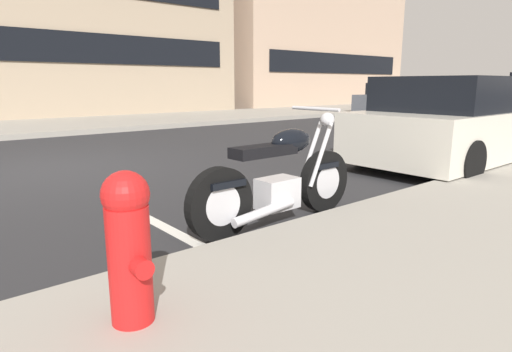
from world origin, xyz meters
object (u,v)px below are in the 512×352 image
parked_motorcycle (279,181)px  parked_car_at_intersection (455,124)px  fire_hydrant (129,244)px  car_opposite_curb (395,99)px

parked_motorcycle → parked_car_at_intersection: parked_car_at_intersection is taller
parked_motorcycle → fire_hydrant: (-1.96, -0.99, 0.13)m
car_opposite_curb → fire_hydrant: bearing=24.4°
parked_car_at_intersection → fire_hydrant: (-6.38, -1.43, -0.13)m
parked_car_at_intersection → car_opposite_curb: size_ratio=0.94×
parked_car_at_intersection → car_opposite_curb: bearing=36.8°
fire_hydrant → parked_motorcycle: bearing=26.8°
parked_car_at_intersection → fire_hydrant: size_ratio=5.08×
car_opposite_curb → fire_hydrant: car_opposite_curb is taller
parked_motorcycle → parked_car_at_intersection: (4.42, 0.43, 0.26)m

